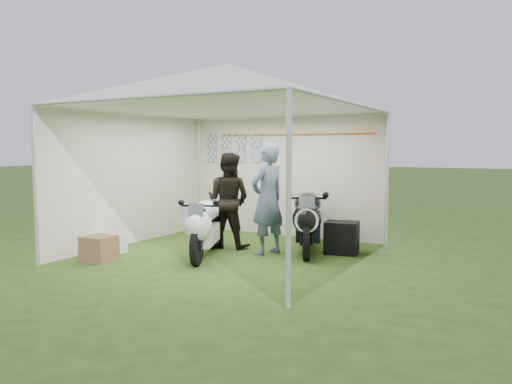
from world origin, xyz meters
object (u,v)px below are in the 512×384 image
Objects in this scene: motorcycle_white at (204,225)px; crate_0 at (111,244)px; person_dark_jacket at (228,200)px; person_blue_jacket at (268,199)px; crate_1 at (99,248)px; canopy_tent at (229,92)px; equipment_box at (342,238)px; motorcycle_black at (307,219)px; paddock_stand at (308,233)px.

motorcycle_white reaches higher than crate_0.
person_blue_jacket is at bearing 164.44° from person_dark_jacket.
crate_0 is 1.01× the size of crate_1.
canopy_tent reaches higher than equipment_box.
equipment_box is at bearing 27.57° from crate_0.
crate_0 is (-2.79, -1.56, -0.41)m from motorcycle_black.
equipment_box reaches higher than crate_1.
person_blue_jacket is (-0.51, -0.43, 0.34)m from motorcycle_black.
motorcycle_white is 1.09m from person_blue_jacket.
canopy_tent reaches higher than crate_0.
equipment_box is at bearing 13.80° from motorcycle_white.
canopy_tent is 3.20× the size of person_blue_jacket.
motorcycle_white is 0.98× the size of person_blue_jacket.
motorcycle_black is at bearing 34.45° from canopy_tent.
crate_1 is (-1.97, -1.68, -0.70)m from person_blue_jacket.
crate_1 is at bearing -142.80° from equipment_box.
person_blue_jacket is (0.73, 0.72, 0.38)m from motorcycle_white.
canopy_tent reaches higher than motorcycle_black.
canopy_tent is 1.84m from person_dark_jacket.
motorcycle_black is at bearing 19.82° from motorcycle_white.
paddock_stand is at bearing 65.83° from canopy_tent.
motorcycle_white is 1.61m from crate_1.
equipment_box is (1.76, 1.32, -0.25)m from motorcycle_white.
equipment_box is 3.78m from crate_1.
paddock_stand is (0.70, 1.56, -2.41)m from canopy_tent.
canopy_tent is 3.49× the size of person_dark_jacket.
canopy_tent is 2.94m from equipment_box.
canopy_tent reaches higher than crate_1.
person_dark_jacket is (-0.11, 0.87, 0.31)m from motorcycle_white.
person_dark_jacket is 3.13× the size of equipment_box.
person_dark_jacket reaches higher than motorcycle_black.
canopy_tent reaches higher than person_blue_jacket.
equipment_box is at bearing 29.54° from canopy_tent.
person_dark_jacket is 0.92× the size of person_blue_jacket.
person_blue_jacket is 1.35m from equipment_box.
canopy_tent is 10.94× the size of equipment_box.
person_dark_jacket is at bearing -131.71° from paddock_stand.
motorcycle_white is 1.07× the size of person_dark_jacket.
crate_1 is at bearing -165.33° from motorcycle_white.
person_dark_jacket reaches higher than motorcycle_white.
crate_0 is (-3.32, -1.73, -0.12)m from equipment_box.
canopy_tent is 13.25× the size of crate_0.
person_dark_jacket is 0.85m from person_blue_jacket.
canopy_tent is at bearing 44.09° from crate_1.
motorcycle_white is at bearing -113.92° from canopy_tent.
person_dark_jacket is at bearing 74.12° from motorcycle_white.
crate_0 is (-2.29, -1.13, -0.74)m from person_blue_jacket.
motorcycle_white reaches higher than paddock_stand.
motorcycle_black is at bearing 29.17° from crate_0.
canopy_tent is at bearing -167.72° from motorcycle_black.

